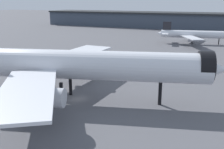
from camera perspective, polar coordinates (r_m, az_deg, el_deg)
ground at (r=64.34m, az=-7.46°, el=-5.23°), size 900.00×900.00×0.00m
airliner_near_gate at (r=61.09m, az=-7.70°, el=1.95°), size 65.54×58.40×19.20m
airliner_far_taxiway at (r=149.62m, az=17.40°, el=8.15°), size 41.10×36.95×11.51m
terminal_building at (r=230.94m, az=12.21°, el=11.29°), size 217.45×32.02×20.59m
service_truck_front at (r=85.38m, az=17.40°, el=0.55°), size 4.75×5.91×3.00m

